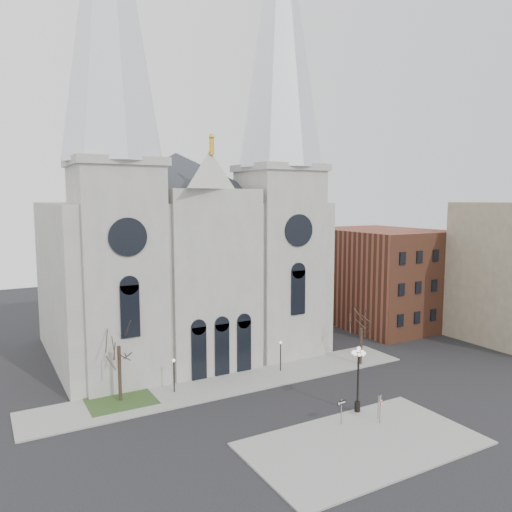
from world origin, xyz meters
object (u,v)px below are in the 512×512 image
globe_lamp (358,371)px  street_name_sign (379,405)px  stop_sign (380,405)px  one_way_sign (341,407)px

globe_lamp → street_name_sign: size_ratio=2.93×
globe_lamp → street_name_sign: (0.65, -1.90, -2.46)m
stop_sign → globe_lamp: 3.34m
street_name_sign → stop_sign: bearing=-150.7°
stop_sign → globe_lamp: bearing=78.0°
stop_sign → street_name_sign: size_ratio=1.11×
stop_sign → globe_lamp: globe_lamp is taller
stop_sign → globe_lamp: (-0.12, 2.63, 2.06)m
street_name_sign → one_way_sign: bearing=144.7°
one_way_sign → globe_lamp: bearing=20.8°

